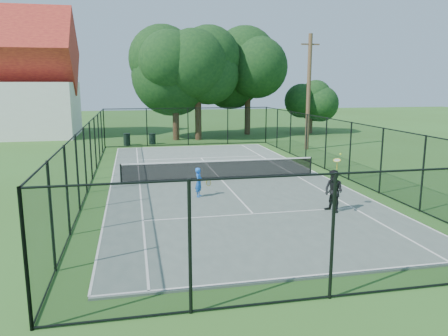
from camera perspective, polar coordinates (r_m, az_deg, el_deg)
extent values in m
plane|color=#30581E|center=(22.66, -0.53, -1.51)|extent=(120.00, 120.00, 0.00)
cube|color=#57665E|center=(22.65, -0.53, -1.44)|extent=(11.00, 24.00, 0.06)
cylinder|color=black|center=(22.14, -13.32, -0.70)|extent=(0.08, 0.08, 0.95)
cylinder|color=black|center=(24.02, 11.25, 0.30)|extent=(0.08, 0.08, 0.95)
cube|color=black|center=(22.55, -0.53, -0.18)|extent=(10.00, 0.03, 0.88)
cube|color=white|center=(22.47, -0.53, 0.93)|extent=(10.00, 0.05, 0.06)
cylinder|color=#332114|center=(38.43, -6.32, 6.69)|extent=(0.56, 0.56, 4.09)
sphere|color=black|center=(38.33, -6.44, 12.50)|extent=(7.38, 7.38, 7.38)
cylinder|color=#332114|center=(38.44, -3.38, 6.47)|extent=(0.56, 0.56, 3.74)
sphere|color=black|center=(38.32, -3.45, 11.76)|extent=(6.70, 6.70, 6.70)
cylinder|color=#332114|center=(42.59, 3.09, 7.11)|extent=(0.56, 0.56, 4.01)
sphere|color=black|center=(42.50, 3.14, 11.94)|extent=(6.36, 6.36, 6.36)
cylinder|color=#332114|center=(44.47, 11.13, 5.95)|extent=(0.56, 0.56, 2.26)
sphere|color=black|center=(44.34, 11.23, 8.68)|extent=(3.95, 3.95, 3.95)
cylinder|color=black|center=(35.90, -12.58, 3.64)|extent=(0.54, 0.54, 0.91)
cylinder|color=black|center=(35.84, -12.61, 4.39)|extent=(0.58, 0.58, 0.05)
cylinder|color=black|center=(36.18, -9.35, 3.74)|extent=(0.54, 0.54, 0.83)
cylinder|color=black|center=(36.13, -9.37, 4.43)|extent=(0.58, 0.58, 0.05)
cylinder|color=#4C3823|center=(33.27, 10.98, 9.63)|extent=(0.30, 0.30, 8.43)
cube|color=#4C3823|center=(33.37, 11.21, 15.57)|extent=(1.40, 0.10, 0.10)
imported|color=blue|center=(18.95, -3.30, -1.87)|extent=(0.47, 0.55, 1.28)
torus|color=gold|center=(19.18, -2.03, -1.97)|extent=(0.27, 0.18, 0.29)
cylinder|color=silver|center=(19.18, -2.03, -1.97)|extent=(0.23, 0.15, 0.25)
imported|color=black|center=(17.15, 14.13, -2.97)|extent=(0.89, 0.98, 1.63)
torus|color=gold|center=(17.34, 14.54, 1.00)|extent=(0.30, 0.28, 0.14)
cylinder|color=silver|center=(17.34, 14.54, 1.00)|extent=(0.26, 0.24, 0.11)
sphere|color=#CCE526|center=(17.47, 14.97, 1.76)|extent=(0.07, 0.07, 0.07)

